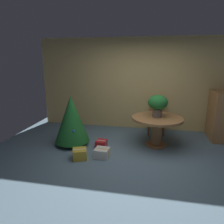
% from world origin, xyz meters
% --- Properties ---
extents(ground_plane, '(6.60, 6.60, 0.00)m').
position_xyz_m(ground_plane, '(0.00, 0.00, 0.00)').
color(ground_plane, slate).
extents(back_wall_panel, '(6.00, 0.10, 2.60)m').
position_xyz_m(back_wall_panel, '(0.00, 2.20, 1.30)').
color(back_wall_panel, tan).
rests_on(back_wall_panel, ground_plane).
extents(round_dining_table, '(1.17, 1.17, 0.70)m').
position_xyz_m(round_dining_table, '(0.46, 0.93, 0.53)').
color(round_dining_table, '#9E6B3D').
rests_on(round_dining_table, ground_plane).
extents(flower_vase, '(0.45, 0.45, 0.52)m').
position_xyz_m(flower_vase, '(0.45, 0.95, 1.02)').
color(flower_vase, '#665B51').
rests_on(flower_vase, round_dining_table).
extents(wooden_chair_far, '(0.44, 0.44, 0.96)m').
position_xyz_m(wooden_chair_far, '(0.46, 1.87, 0.55)').
color(wooden_chair_far, brown).
rests_on(wooden_chair_far, ground_plane).
extents(holiday_tree, '(0.82, 0.82, 1.19)m').
position_xyz_m(holiday_tree, '(-1.53, 0.62, 0.64)').
color(holiday_tree, brown).
rests_on(holiday_tree, ground_plane).
extents(gift_box_gold, '(0.36, 0.35, 0.21)m').
position_xyz_m(gift_box_gold, '(-1.10, -0.07, 0.10)').
color(gift_box_gold, gold).
rests_on(gift_box_gold, ground_plane).
extents(gift_box_red, '(0.25, 0.27, 0.16)m').
position_xyz_m(gift_box_red, '(-0.81, 0.60, 0.08)').
color(gift_box_red, red).
rests_on(gift_box_red, ground_plane).
extents(gift_box_cream, '(0.32, 0.31, 0.19)m').
position_xyz_m(gift_box_cream, '(-0.66, 0.09, 0.09)').
color(gift_box_cream, silver).
rests_on(gift_box_cream, ground_plane).
extents(wooden_cabinet, '(0.47, 0.79, 1.24)m').
position_xyz_m(wooden_cabinet, '(2.02, 1.68, 0.62)').
color(wooden_cabinet, '#9E6B3D').
rests_on(wooden_cabinet, ground_plane).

